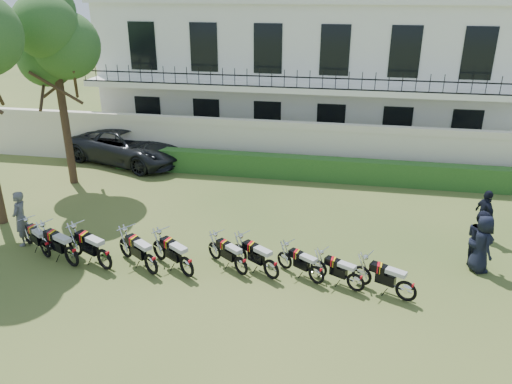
# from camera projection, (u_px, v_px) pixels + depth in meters

# --- Properties ---
(ground) EXTENTS (100.00, 100.00, 0.00)m
(ground) POSITION_uv_depth(u_px,v_px,m) (262.00, 262.00, 15.17)
(ground) COLOR #374F1F
(ground) RESTS_ON ground
(perimeter_wall) EXTENTS (30.00, 0.35, 2.30)m
(perimeter_wall) POSITION_uv_depth(u_px,v_px,m) (293.00, 147.00, 21.97)
(perimeter_wall) COLOR beige
(perimeter_wall) RESTS_ON ground
(hedge) EXTENTS (18.00, 0.60, 1.00)m
(hedge) POSITION_uv_depth(u_px,v_px,m) (314.00, 169.00, 21.34)
(hedge) COLOR #1E4E1B
(hedge) RESTS_ON ground
(building) EXTENTS (20.40, 9.60, 7.40)m
(building) POSITION_uv_depth(u_px,v_px,m) (308.00, 68.00, 26.39)
(building) COLOR white
(building) RESTS_ON ground
(tree_west_near) EXTENTS (3.40, 3.20, 7.90)m
(tree_west_near) POSITION_uv_depth(u_px,v_px,m) (53.00, 39.00, 18.94)
(tree_west_near) COLOR #473323
(tree_west_near) RESTS_ON ground
(motorcycle_0) EXTENTS (1.57, 1.06, 0.99)m
(motorcycle_0) POSITION_uv_depth(u_px,v_px,m) (45.00, 245.00, 15.22)
(motorcycle_0) COLOR black
(motorcycle_0) RESTS_ON ground
(motorcycle_1) EXTENTS (1.88, 1.01, 1.11)m
(motorcycle_1) POSITION_uv_depth(u_px,v_px,m) (71.00, 252.00, 14.71)
(motorcycle_1) COLOR black
(motorcycle_1) RESTS_ON ground
(motorcycle_2) EXTENTS (1.91, 1.05, 1.13)m
(motorcycle_2) POSITION_uv_depth(u_px,v_px,m) (104.00, 254.00, 14.54)
(motorcycle_2) COLOR black
(motorcycle_2) RESTS_ON ground
(motorcycle_3) EXTENTS (1.71, 1.22, 1.10)m
(motorcycle_3) POSITION_uv_depth(u_px,v_px,m) (151.00, 259.00, 14.31)
(motorcycle_3) COLOR black
(motorcycle_3) RESTS_ON ground
(motorcycle_4) EXTENTS (1.69, 1.21, 1.08)m
(motorcycle_4) POSITION_uv_depth(u_px,v_px,m) (186.00, 262.00, 14.18)
(motorcycle_4) COLOR black
(motorcycle_4) RESTS_ON ground
(motorcycle_5) EXTENTS (1.48, 1.13, 0.97)m
(motorcycle_5) POSITION_uv_depth(u_px,v_px,m) (241.00, 262.00, 14.31)
(motorcycle_5) COLOR black
(motorcycle_5) RESTS_ON ground
(motorcycle_6) EXTENTS (1.63, 1.14, 1.03)m
(motorcycle_6) POSITION_uv_depth(u_px,v_px,m) (271.00, 265.00, 14.09)
(motorcycle_6) COLOR black
(motorcycle_6) RESTS_ON ground
(motorcycle_7) EXTENTS (1.48, 1.00, 0.93)m
(motorcycle_7) POSITION_uv_depth(u_px,v_px,m) (317.00, 271.00, 13.89)
(motorcycle_7) COLOR black
(motorcycle_7) RESTS_ON ground
(motorcycle_8) EXTENTS (1.56, 0.88, 0.93)m
(motorcycle_8) POSITION_uv_depth(u_px,v_px,m) (356.00, 278.00, 13.54)
(motorcycle_8) COLOR black
(motorcycle_8) RESTS_ON ground
(motorcycle_9) EXTENTS (1.72, 0.94, 1.02)m
(motorcycle_9) POSITION_uv_depth(u_px,v_px,m) (407.00, 286.00, 13.10)
(motorcycle_9) COLOR black
(motorcycle_9) RESTS_ON ground
(suv) EXTENTS (6.36, 4.35, 1.62)m
(suv) POSITION_uv_depth(u_px,v_px,m) (128.00, 146.00, 23.33)
(suv) COLOR black
(suv) RESTS_ON ground
(inspector) EXTENTS (0.53, 0.72, 1.82)m
(inspector) POSITION_uv_depth(u_px,v_px,m) (21.00, 218.00, 15.88)
(inspector) COLOR #5A5B60
(inspector) RESTS_ON ground
(officer_3) EXTENTS (0.74, 0.97, 1.76)m
(officer_3) POSITION_uv_depth(u_px,v_px,m) (482.00, 244.00, 14.41)
(officer_3) COLOR black
(officer_3) RESTS_ON ground
(officer_4) EXTENTS (0.91, 1.04, 1.80)m
(officer_4) POSITION_uv_depth(u_px,v_px,m) (479.00, 239.00, 14.61)
(officer_4) COLOR black
(officer_4) RESTS_ON ground
(officer_5) EXTENTS (0.70, 1.08, 1.71)m
(officer_5) POSITION_uv_depth(u_px,v_px,m) (485.00, 215.00, 16.23)
(officer_5) COLOR black
(officer_5) RESTS_ON ground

